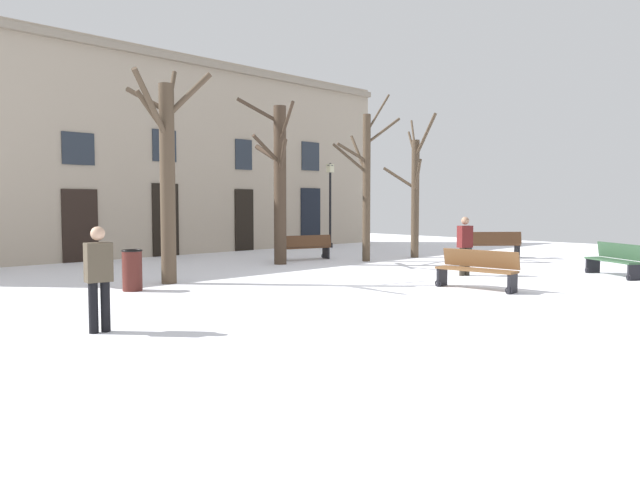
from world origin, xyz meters
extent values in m
plane|color=white|center=(0.00, 0.00, 0.00)|extent=(35.48, 35.48, 0.00)
cube|color=tan|center=(0.00, 10.06, 3.78)|extent=(22.17, 0.40, 7.56)
cube|color=gray|center=(0.00, 9.81, 7.31)|extent=(22.17, 0.30, 0.24)
cube|color=black|center=(-3.46, 9.84, 1.21)|extent=(1.20, 0.08, 2.42)
cube|color=#262D38|center=(-3.46, 9.84, 3.75)|extent=(1.08, 0.06, 1.06)
cube|color=black|center=(-0.29, 9.84, 1.34)|extent=(1.07, 0.08, 2.68)
cube|color=#262D38|center=(-0.29, 9.84, 4.06)|extent=(0.96, 0.06, 1.16)
cube|color=black|center=(3.33, 9.84, 1.26)|extent=(0.92, 0.08, 2.53)
cube|color=#262D38|center=(3.33, 9.84, 3.94)|extent=(0.83, 0.06, 1.23)
cube|color=black|center=(7.11, 9.84, 1.32)|extent=(1.18, 0.08, 2.63)
cube|color=#262D38|center=(7.11, 9.84, 4.08)|extent=(1.07, 0.06, 1.28)
cylinder|color=#423326|center=(0.81, 4.61, 2.51)|extent=(0.40, 0.40, 5.03)
cylinder|color=#423326|center=(0.81, 5.20, 3.55)|extent=(0.16, 1.24, 0.69)
cylinder|color=#423326|center=(0.23, 4.95, 4.85)|extent=(1.26, 0.80, 0.79)
cylinder|color=#423326|center=(0.41, 4.03, 3.40)|extent=(0.92, 1.29, 0.93)
cylinder|color=#423326|center=(1.26, 5.21, 4.19)|extent=(1.04, 1.31, 1.18)
cylinder|color=#423326|center=(0.19, 4.51, 3.61)|extent=(1.31, 0.33, 0.86)
cylinder|color=#423326|center=(0.56, 4.03, 4.41)|extent=(0.61, 1.28, 1.17)
cylinder|color=#4C3D2D|center=(-4.11, 3.06, 2.41)|extent=(0.37, 0.37, 4.82)
cylinder|color=#4C3D2D|center=(-4.41, 3.46, 4.45)|extent=(0.72, 0.92, 0.66)
cylinder|color=#4C3D2D|center=(-3.77, 3.43, 4.66)|extent=(0.83, 0.90, 1.35)
cylinder|color=#4C3D2D|center=(-4.48, 3.08, 4.09)|extent=(0.85, 0.18, 1.02)
cylinder|color=#4C3D2D|center=(-4.67, 2.76, 4.22)|extent=(1.28, 0.75, 1.48)
cylinder|color=#4C3D2D|center=(-3.67, 2.79, 4.57)|extent=(1.04, 0.71, 1.16)
cylinder|color=#4C3D2D|center=(5.80, 3.01, 2.10)|extent=(0.28, 0.28, 4.21)
cylinder|color=#4C3D2D|center=(6.13, 3.35, 4.38)|extent=(0.75, 0.78, 1.32)
cylinder|color=#4C3D2D|center=(5.58, 2.44, 4.28)|extent=(0.57, 1.25, 1.45)
cylinder|color=#4C3D2D|center=(5.50, 2.69, 2.85)|extent=(0.74, 0.76, 1.05)
cylinder|color=#4C3D2D|center=(5.30, 2.53, 2.98)|extent=(1.10, 1.04, 0.93)
cylinder|color=#4C3D2D|center=(5.58, 3.55, 2.86)|extent=(0.58, 1.17, 0.83)
cylinder|color=#4C3D2D|center=(6.04, 3.34, 4.05)|extent=(0.58, 0.77, 1.11)
cylinder|color=#4C3D2D|center=(3.51, 3.32, 2.46)|extent=(0.26, 0.26, 4.91)
cylinder|color=#4C3D2D|center=(3.92, 3.19, 4.97)|extent=(0.90, 0.35, 1.34)
cylinder|color=#4C3D2D|center=(4.03, 3.04, 4.38)|extent=(1.12, 0.67, 0.94)
cylinder|color=#4C3D2D|center=(3.02, 3.53, 3.63)|extent=(1.06, 0.52, 0.64)
cylinder|color=#4C3D2D|center=(3.06, 3.67, 3.44)|extent=(1.00, 0.80, 1.01)
cylinder|color=#4C3D2D|center=(3.72, 3.86, 3.60)|extent=(0.53, 1.17, 1.45)
cylinder|color=black|center=(7.06, 8.52, 1.65)|extent=(0.10, 0.10, 3.30)
cylinder|color=black|center=(7.06, 8.52, 0.10)|extent=(0.22, 0.22, 0.20)
cube|color=beige|center=(7.06, 8.52, 3.48)|extent=(0.24, 0.24, 0.36)
cone|color=black|center=(7.06, 8.52, 3.66)|extent=(0.30, 0.30, 0.14)
cylinder|color=#4C1E19|center=(-5.33, 2.54, 0.44)|extent=(0.43, 0.43, 0.89)
torus|color=black|center=(-5.33, 2.54, 0.90)|extent=(0.46, 0.46, 0.04)
cube|color=#2D4C33|center=(5.07, -4.05, 0.43)|extent=(1.38, 1.76, 0.05)
cube|color=#2D4C33|center=(5.25, -4.17, 0.68)|extent=(1.08, 1.56, 0.42)
cube|color=black|center=(5.54, -3.35, 0.21)|extent=(0.38, 0.28, 0.43)
torus|color=black|center=(5.38, -3.25, 0.08)|extent=(0.12, 0.16, 0.17)
cube|color=black|center=(4.61, -4.75, 0.21)|extent=(0.38, 0.28, 0.43)
torus|color=black|center=(4.46, -4.65, 0.08)|extent=(0.12, 0.16, 0.17)
cube|color=#51331E|center=(2.39, 5.20, 0.42)|extent=(1.93, 0.92, 0.05)
cube|color=#51331E|center=(2.34, 4.99, 0.66)|extent=(1.84, 0.59, 0.39)
cube|color=black|center=(3.24, 4.97, 0.21)|extent=(0.16, 0.42, 0.42)
torus|color=black|center=(3.29, 5.14, 0.08)|extent=(0.17, 0.07, 0.17)
cube|color=black|center=(1.55, 5.42, 0.21)|extent=(0.16, 0.42, 0.42)
torus|color=black|center=(1.59, 5.59, 0.08)|extent=(0.17, 0.07, 0.17)
cube|color=brown|center=(0.32, -2.76, 0.45)|extent=(0.57, 1.88, 0.05)
cube|color=brown|center=(0.52, -2.74, 0.69)|extent=(0.24, 1.86, 0.40)
cube|color=black|center=(0.26, -1.89, 0.23)|extent=(0.41, 0.09, 0.45)
torus|color=black|center=(0.08, -1.90, 0.08)|extent=(0.04, 0.17, 0.17)
cube|color=black|center=(0.37, -3.62, 0.23)|extent=(0.41, 0.09, 0.45)
torus|color=black|center=(0.20, -3.63, 0.08)|extent=(0.04, 0.17, 0.17)
cube|color=#51331E|center=(7.83, 1.02, 0.46)|extent=(1.73, 1.55, 0.05)
cube|color=#51331E|center=(7.71, 0.87, 0.72)|extent=(1.51, 1.29, 0.43)
cube|color=black|center=(8.51, 0.46, 0.23)|extent=(0.30, 0.34, 0.46)
torus|color=black|center=(8.62, 0.59, 0.08)|extent=(0.15, 0.13, 0.17)
cube|color=black|center=(7.16, 1.59, 0.23)|extent=(0.30, 0.34, 0.46)
torus|color=black|center=(7.27, 1.72, 0.08)|extent=(0.15, 0.13, 0.17)
cylinder|color=black|center=(-7.64, -1.14, 0.39)|extent=(0.14, 0.14, 0.77)
cylinder|color=black|center=(-7.82, -1.11, 0.39)|extent=(0.14, 0.14, 0.77)
cube|color=#4C4233|center=(-7.73, -1.13, 1.07)|extent=(0.40, 0.26, 0.60)
sphere|color=tan|center=(-7.73, -1.13, 1.51)|extent=(0.21, 0.21, 0.21)
cylinder|color=#2D271E|center=(2.49, -1.19, 0.38)|extent=(0.14, 0.14, 0.76)
cylinder|color=#2D271E|center=(2.31, -1.14, 0.38)|extent=(0.14, 0.14, 0.76)
cube|color=#591919|center=(2.40, -1.17, 1.06)|extent=(0.43, 0.32, 0.59)
sphere|color=#9E755B|center=(2.40, -1.17, 1.49)|extent=(0.21, 0.21, 0.21)
camera|label=1|loc=(-11.60, -9.84, 1.97)|focal=33.41mm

